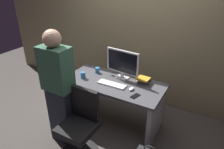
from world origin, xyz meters
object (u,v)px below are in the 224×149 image
at_px(monitor, 122,63).
at_px(book_stack, 144,81).
at_px(keyboard, 112,84).
at_px(desk, 114,95).
at_px(cup_by_monitor, 97,70).
at_px(mouse, 132,89).
at_px(cup_near_keyboard, 83,75).
at_px(office_chair, 80,127).
at_px(cell_phone, 135,96).
at_px(person_at_desk, 59,89).

distance_m(monitor, book_stack, 0.42).
xyz_separation_m(keyboard, book_stack, (0.39, 0.27, 0.03)).
relative_size(desk, cup_by_monitor, 17.07).
bearing_deg(mouse, monitor, 137.98).
bearing_deg(cup_near_keyboard, mouse, 3.20).
height_order(office_chair, book_stack, office_chair).
distance_m(cup_near_keyboard, book_stack, 0.93).
xyz_separation_m(desk, cell_phone, (0.44, -0.20, 0.23)).
bearing_deg(desk, monitor, 74.34).
distance_m(desk, office_chair, 0.77).
relative_size(mouse, cup_by_monitor, 1.13).
height_order(desk, mouse, mouse).
xyz_separation_m(desk, person_at_desk, (-0.45, -0.68, 0.32)).
relative_size(monitor, keyboard, 1.26).
distance_m(mouse, cell_phone, 0.17).
relative_size(monitor, book_stack, 2.55).
xyz_separation_m(mouse, cell_phone, (0.11, -0.13, -0.01)).
bearing_deg(person_at_desk, office_chair, -12.38).
bearing_deg(keyboard, cup_by_monitor, 149.44).
distance_m(desk, mouse, 0.42).
distance_m(book_stack, cell_phone, 0.39).
bearing_deg(mouse, desk, 167.39).
xyz_separation_m(keyboard, cup_by_monitor, (-0.41, 0.24, 0.03)).
bearing_deg(monitor, cup_by_monitor, -176.73).
height_order(desk, cell_phone, cell_phone).
relative_size(keyboard, book_stack, 2.03).
relative_size(cup_near_keyboard, cell_phone, 0.70).
relative_size(desk, keyboard, 3.51).
xyz_separation_m(keyboard, cell_phone, (0.42, -0.11, -0.01)).
bearing_deg(cup_near_keyboard, cell_phone, -5.04).
xyz_separation_m(mouse, cup_near_keyboard, (-0.80, -0.04, 0.03)).
bearing_deg(person_at_desk, cup_near_keyboard, 92.93).
bearing_deg(cup_near_keyboard, office_chair, -57.47).
bearing_deg(keyboard, desk, 100.32).
relative_size(person_at_desk, cup_by_monitor, 18.54).
distance_m(person_at_desk, mouse, 0.99).
bearing_deg(mouse, cup_by_monitor, 162.58).
height_order(cup_by_monitor, cell_phone, cup_by_monitor).
bearing_deg(cell_phone, mouse, 146.53).
xyz_separation_m(monitor, cup_by_monitor, (-0.44, -0.03, -0.21)).
height_order(office_chair, person_at_desk, person_at_desk).
xyz_separation_m(office_chair, person_at_desk, (-0.38, 0.08, 0.41)).
height_order(monitor, keyboard, monitor).
bearing_deg(office_chair, book_stack, 63.69).
relative_size(monitor, cup_near_keyboard, 5.38).
bearing_deg(keyboard, mouse, 1.63).
relative_size(keyboard, cup_by_monitor, 4.86).
relative_size(mouse, book_stack, 0.47).
relative_size(monitor, mouse, 5.40).
height_order(desk, cup_by_monitor, cup_by_monitor).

